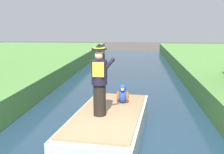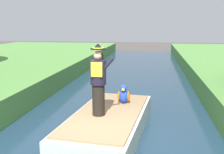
# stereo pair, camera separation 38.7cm
# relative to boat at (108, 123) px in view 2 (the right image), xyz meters

# --- Properties ---
(canal_water) EXTENTS (6.00, 48.00, 0.10)m
(canal_water) POSITION_rel_boat_xyz_m (0.00, -1.06, -0.35)
(canal_water) COLOR #1E384C
(canal_water) RESTS_ON ground
(boat) EXTENTS (2.20, 4.36, 0.61)m
(boat) POSITION_rel_boat_xyz_m (0.00, 0.00, 0.00)
(boat) COLOR silver
(boat) RESTS_ON canal_water
(person_pirate) EXTENTS (0.61, 0.42, 1.85)m
(person_pirate) POSITION_rel_boat_xyz_m (-0.21, -0.30, 1.23)
(person_pirate) COLOR black
(person_pirate) RESTS_ON boat
(parrot_plush) EXTENTS (0.36, 0.34, 0.57)m
(parrot_plush) POSITION_rel_boat_xyz_m (0.31, 0.88, 0.55)
(parrot_plush) COLOR blue
(parrot_plush) RESTS_ON boat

